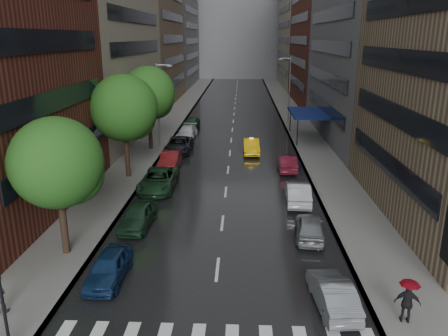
% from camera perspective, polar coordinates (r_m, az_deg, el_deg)
% --- Properties ---
extents(ground, '(220.00, 220.00, 0.00)m').
position_cam_1_polar(ground, '(20.35, -1.52, -18.72)').
color(ground, gray).
rests_on(ground, ground).
extents(road, '(14.00, 140.00, 0.01)m').
position_cam_1_polar(road, '(67.57, 1.29, 6.75)').
color(road, black).
rests_on(road, ground).
extents(sidewalk_left, '(4.00, 140.00, 0.15)m').
position_cam_1_polar(sidewalk_left, '(68.31, -6.33, 6.82)').
color(sidewalk_left, gray).
rests_on(sidewalk_left, ground).
extents(sidewalk_right, '(4.00, 140.00, 0.15)m').
position_cam_1_polar(sidewalk_right, '(68.00, 8.95, 6.67)').
color(sidewalk_right, gray).
rests_on(sidewalk_right, ground).
extents(buildings_left, '(8.00, 108.00, 38.00)m').
position_cam_1_polar(buildings_left, '(77.14, -10.41, 19.66)').
color(buildings_left, maroon).
rests_on(buildings_left, ground).
extents(buildings_right, '(8.05, 109.10, 36.00)m').
position_cam_1_polar(buildings_right, '(74.58, 13.75, 18.84)').
color(buildings_right, '#937A5B').
rests_on(buildings_right, ground).
extents(building_far, '(40.00, 14.00, 32.00)m').
position_cam_1_polar(building_far, '(134.58, 1.92, 18.60)').
color(building_far, slate).
rests_on(building_far, ground).
extents(tree_near, '(4.94, 4.94, 7.87)m').
position_cam_1_polar(tree_near, '(24.78, -21.02, 0.60)').
color(tree_near, '#382619').
rests_on(tree_near, ground).
extents(tree_mid, '(5.59, 5.59, 8.91)m').
position_cam_1_polar(tree_mid, '(37.57, -12.92, 7.64)').
color(tree_mid, '#382619').
rests_on(tree_mid, ground).
extents(tree_far, '(5.61, 5.61, 8.93)m').
position_cam_1_polar(tree_far, '(47.02, -9.84, 9.61)').
color(tree_far, '#382619').
rests_on(tree_far, ground).
extents(taxi, '(1.73, 4.67, 1.53)m').
position_cam_1_polar(taxi, '(45.93, 3.58, 2.86)').
color(taxi, '#DFAA0B').
rests_on(taxi, ground).
extents(parked_cars_left, '(2.76, 42.04, 1.61)m').
position_cam_1_polar(parked_cars_left, '(41.48, -6.90, 1.25)').
color(parked_cars_left, '#10274D').
rests_on(parked_cars_left, ground).
extents(parked_cars_right, '(2.08, 25.56, 1.58)m').
position_cam_1_polar(parked_cars_right, '(30.59, 10.12, -4.70)').
color(parked_cars_right, slate).
rests_on(parked_cars_right, ground).
extents(ped_red_umbrella, '(1.14, 0.82, 2.01)m').
position_cam_1_polar(ped_red_umbrella, '(20.60, 22.92, -15.30)').
color(ped_red_umbrella, black).
rests_on(ped_red_umbrella, sidewalk_right).
extents(traffic_light, '(0.18, 0.15, 3.45)m').
position_cam_1_polar(traffic_light, '(18.89, -26.88, -15.75)').
color(traffic_light, black).
rests_on(traffic_light, sidewalk_left).
extents(street_lamp_left, '(1.74, 0.22, 9.00)m').
position_cam_1_polar(street_lamp_left, '(47.87, -8.51, 8.31)').
color(street_lamp_left, gray).
rests_on(street_lamp_left, sidewalk_left).
extents(street_lamp_right, '(1.74, 0.22, 9.00)m').
position_cam_1_polar(street_lamp_right, '(62.25, 8.47, 10.25)').
color(street_lamp_right, gray).
rests_on(street_lamp_right, sidewalk_right).
extents(awning, '(4.00, 8.00, 3.12)m').
position_cam_1_polar(awning, '(52.82, 10.86, 7.06)').
color(awning, navy).
rests_on(awning, sidewalk_right).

